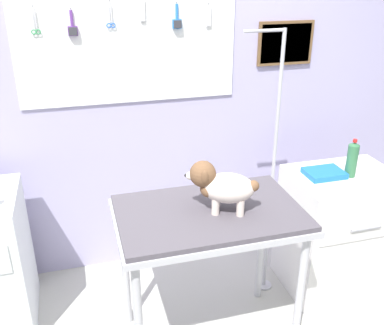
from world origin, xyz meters
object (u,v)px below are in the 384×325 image
object	(u,v)px
grooming_table	(209,225)
grooming_arm	(271,181)
cabinet_right	(337,231)
soda_bottle	(352,159)
dog	(221,185)

from	to	relation	value
grooming_table	grooming_arm	distance (m)	0.62
cabinet_right	grooming_table	bearing A→B (deg)	-165.37
cabinet_right	soda_bottle	distance (m)	0.54
dog	cabinet_right	bearing A→B (deg)	16.25
grooming_arm	dog	bearing A→B (deg)	-142.63
grooming_arm	soda_bottle	world-z (taller)	grooming_arm
grooming_table	dog	size ratio (longest dim) A/B	2.69
grooming_arm	soda_bottle	distance (m)	0.53
grooming_arm	dog	size ratio (longest dim) A/B	4.70
soda_bottle	cabinet_right	bearing A→B (deg)	130.84
grooming_table	grooming_arm	xyz separation A→B (m)	(0.51, 0.34, 0.03)
grooming_arm	dog	distance (m)	0.62
grooming_arm	cabinet_right	xyz separation A→B (m)	(0.48, -0.08, -0.40)
grooming_table	dog	bearing A→B (deg)	-16.06
grooming_arm	cabinet_right	distance (m)	0.63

